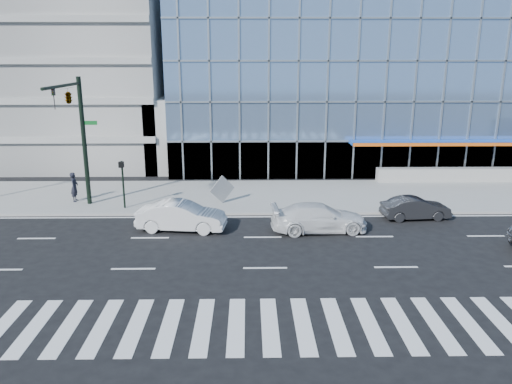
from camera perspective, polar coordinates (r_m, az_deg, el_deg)
ground at (r=26.70m, az=0.76°, el=-5.20°), size 160.00×160.00×0.00m
sidewalk at (r=34.28m, az=0.38°, el=-0.40°), size 120.00×8.00×0.15m
theatre_building at (r=53.12m, az=15.61°, el=12.75°), size 42.00×26.00×15.00m
parking_garage at (r=54.52m, az=-22.37°, el=14.88°), size 24.00×24.00×20.00m
ramp_block at (r=43.78m, az=-7.84°, el=6.81°), size 6.00×8.00×6.00m
traffic_signal at (r=31.45m, az=-20.15°, el=8.57°), size 1.14×5.74×8.00m
ped_signal_post at (r=31.76m, az=-15.01°, el=1.65°), size 0.30×0.33×3.00m
white_suv at (r=27.63m, az=7.22°, el=-2.92°), size 5.42×2.54×1.53m
white_sedan at (r=27.85m, az=-8.52°, el=-2.74°), size 5.05×2.25×1.61m
dark_sedan at (r=30.93m, az=17.76°, el=-1.77°), size 4.09×1.74×1.31m
pedestrian at (r=34.53m, az=-20.04°, el=0.55°), size 0.49×0.72×1.92m
tilted_panel at (r=32.09m, az=-3.88°, el=0.31°), size 1.55×1.09×1.84m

